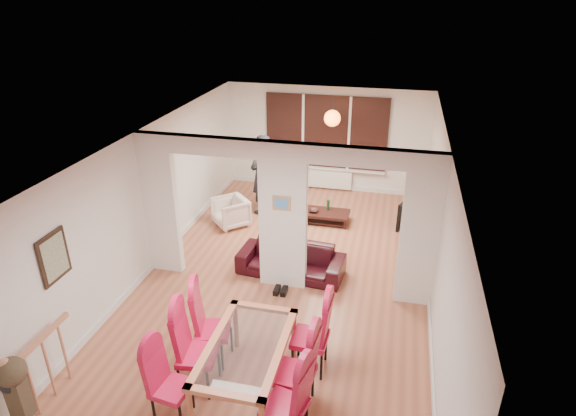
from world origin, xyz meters
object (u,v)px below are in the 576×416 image
(dining_chair_lb, at_px, (197,350))
(television, at_px, (403,209))
(sofa, at_px, (291,260))
(person, at_px, (262,175))
(dining_chair_rc, at_px, (310,333))
(dining_table, at_px, (247,369))
(bottle, at_px, (328,205))
(dining_chair_la, at_px, (171,383))
(dining_chair_ra, at_px, (284,402))
(armchair, at_px, (231,212))
(bowl, at_px, (314,211))
(dining_chair_rb, at_px, (294,369))
(coffee_table, at_px, (324,217))
(dining_chair_lc, at_px, (212,326))

(dining_chair_lb, bearing_deg, television, 58.14)
(sofa, height_order, person, person)
(dining_chair_lb, xyz_separation_m, dining_chair_rc, (1.34, 0.65, -0.01))
(dining_table, relative_size, bottle, 6.60)
(dining_chair_la, distance_m, sofa, 3.52)
(dining_chair_ra, relative_size, bottle, 4.47)
(bottle, bearing_deg, dining_chair_lb, -99.58)
(bottle, bearing_deg, dining_table, -92.50)
(dining_chair_ra, distance_m, bottle, 5.76)
(dining_chair_ra, relative_size, dining_chair_rc, 0.97)
(person, relative_size, television, 1.70)
(dining_chair_ra, relative_size, armchair, 1.66)
(bowl, bearing_deg, dining_chair_rb, -82.22)
(dining_chair_ra, height_order, dining_chair_rb, dining_chair_rb)
(person, bearing_deg, coffee_table, 104.78)
(dining_chair_lb, bearing_deg, bowl, 75.92)
(dining_table, bearing_deg, bowl, 90.78)
(person, bearing_deg, armchair, -7.60)
(coffee_table, xyz_separation_m, bowl, (-0.22, -0.06, 0.15))
(dining_chair_rc, distance_m, bowl, 4.46)
(dining_table, xyz_separation_m, armchair, (-1.80, 4.47, -0.08))
(dining_chair_la, distance_m, coffee_table, 5.72)
(sofa, xyz_separation_m, bowl, (0.02, 2.13, 0.01))
(dining_table, bearing_deg, person, 104.02)
(dining_chair_rb, bearing_deg, armchair, 123.20)
(person, bearing_deg, dining_chair_ra, 41.24)
(dining_chair_la, relative_size, dining_chair_ra, 0.92)
(dining_chair_ra, distance_m, dining_chair_rb, 0.50)
(dining_chair_rc, relative_size, coffee_table, 1.05)
(sofa, xyz_separation_m, person, (-1.23, 2.39, 0.64))
(dining_chair_la, height_order, person, person)
(dining_chair_lb, distance_m, dining_chair_lc, 0.50)
(dining_chair_ra, relative_size, person, 0.62)
(dining_chair_la, xyz_separation_m, person, (-0.55, 5.84, 0.39))
(dining_chair_la, bearing_deg, person, 102.98)
(dining_table, relative_size, dining_chair_ra, 1.48)
(dining_chair_rb, bearing_deg, bottle, 99.42)
(dining_chair_lb, xyz_separation_m, dining_chair_rb, (1.28, -0.04, -0.00))
(sofa, distance_m, bowl, 2.13)
(television, height_order, bottle, television)
(dining_chair_ra, distance_m, dining_chair_rc, 1.19)
(dining_chair_la, distance_m, dining_chair_lb, 0.56)
(armchair, distance_m, bowl, 1.81)
(television, relative_size, coffee_table, 0.97)
(dining_chair_la, bearing_deg, dining_chair_lc, 91.10)
(armchair, xyz_separation_m, bowl, (1.73, 0.54, -0.03))
(dining_chair_rc, distance_m, sofa, 2.41)
(dining_chair_lc, distance_m, bottle, 4.78)
(armchair, xyz_separation_m, television, (3.65, 1.03, -0.00))
(coffee_table, bearing_deg, bowl, -164.51)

